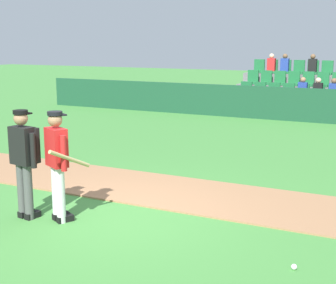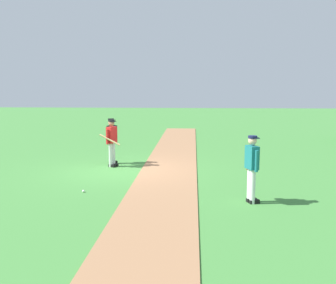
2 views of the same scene
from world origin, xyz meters
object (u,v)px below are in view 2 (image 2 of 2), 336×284
object	(u,v)px
batter_red_jersey	(112,141)
umpire_home_plate	(112,138)
runner_teal_jersey	(252,166)
baseball	(83,191)

from	to	relation	value
batter_red_jersey	umpire_home_plate	xyz separation A→B (m)	(-0.57, -0.11, 0.03)
umpire_home_plate	runner_teal_jersey	distance (m)	6.84
batter_red_jersey	baseball	bearing A→B (deg)	-1.27
batter_red_jersey	runner_teal_jersey	xyz separation A→B (m)	(4.44, 4.54, -0.01)
batter_red_jersey	baseball	distance (m)	3.83
batter_red_jersey	umpire_home_plate	distance (m)	0.58
batter_red_jersey	baseball	size ratio (longest dim) A/B	23.78
umpire_home_plate	baseball	world-z (taller)	umpire_home_plate
baseball	runner_teal_jersey	bearing A→B (deg)	81.14
batter_red_jersey	runner_teal_jersey	world-z (taller)	same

